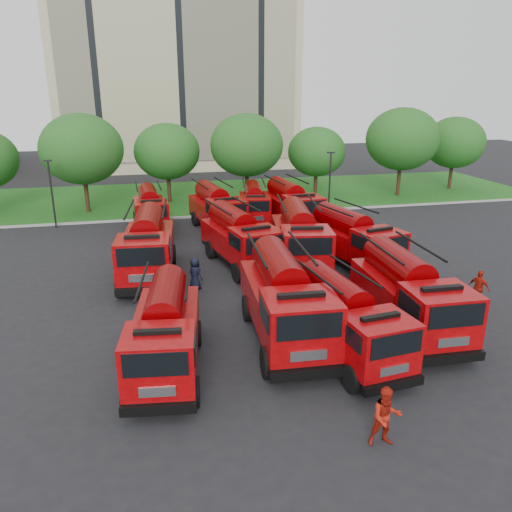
% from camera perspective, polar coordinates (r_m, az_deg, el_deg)
% --- Properties ---
extents(ground, '(140.00, 140.00, 0.00)m').
position_cam_1_polar(ground, '(24.43, -3.93, -5.75)').
color(ground, black).
rests_on(ground, ground).
extents(lawn, '(70.00, 16.00, 0.12)m').
position_cam_1_polar(lawn, '(49.15, -8.80, 6.65)').
color(lawn, '#174713').
rests_on(lawn, ground).
extents(curb, '(70.00, 0.30, 0.14)m').
position_cam_1_polar(curb, '(41.28, -7.90, 4.43)').
color(curb, gray).
rests_on(curb, ground).
extents(apartment_building, '(30.00, 14.18, 25.00)m').
position_cam_1_polar(apartment_building, '(70.20, -9.10, 20.38)').
color(apartment_building, '#C1B190').
rests_on(apartment_building, ground).
extents(tree_2, '(6.72, 6.72, 8.22)m').
position_cam_1_polar(tree_2, '(44.01, -19.30, 11.46)').
color(tree_2, '#382314').
rests_on(tree_2, ground).
extents(tree_3, '(5.88, 5.88, 7.19)m').
position_cam_1_polar(tree_3, '(46.38, -10.14, 11.67)').
color(tree_3, '#382314').
rests_on(tree_3, ground).
extents(tree_4, '(6.55, 6.55, 8.01)m').
position_cam_1_polar(tree_4, '(45.74, -1.07, 12.53)').
color(tree_4, '#382314').
rests_on(tree_4, ground).
extents(tree_5, '(5.46, 5.46, 6.68)m').
position_cam_1_polar(tree_5, '(48.69, 6.95, 11.74)').
color(tree_5, '#382314').
rests_on(tree_5, ground).
extents(tree_6, '(6.89, 6.89, 8.42)m').
position_cam_1_polar(tree_6, '(50.50, 16.39, 12.69)').
color(tree_6, '#382314').
rests_on(tree_6, ground).
extents(tree_7, '(6.05, 6.05, 7.39)m').
position_cam_1_polar(tree_7, '(55.91, 21.76, 11.95)').
color(tree_7, '#382314').
rests_on(tree_7, ground).
extents(lamp_post_0, '(0.60, 0.25, 5.11)m').
position_cam_1_polar(lamp_post_0, '(40.41, -22.35, 7.01)').
color(lamp_post_0, black).
rests_on(lamp_post_0, ground).
extents(lamp_post_1, '(0.60, 0.25, 5.11)m').
position_cam_1_polar(lamp_post_1, '(42.71, 8.44, 8.75)').
color(lamp_post_1, black).
rests_on(lamp_post_1, ground).
extents(fire_truck_0, '(3.23, 7.07, 3.10)m').
position_cam_1_polar(fire_truck_0, '(18.91, -10.34, -8.41)').
color(fire_truck_0, black).
rests_on(fire_truck_0, ground).
extents(fire_truck_1, '(3.24, 7.95, 3.55)m').
position_cam_1_polar(fire_truck_1, '(20.69, 3.29, -4.98)').
color(fire_truck_1, black).
rests_on(fire_truck_1, ground).
extents(fire_truck_2, '(3.09, 6.88, 3.03)m').
position_cam_1_polar(fire_truck_2, '(19.89, 10.27, -7.12)').
color(fire_truck_2, black).
rests_on(fire_truck_2, ground).
extents(fire_truck_3, '(2.95, 7.49, 3.36)m').
position_cam_1_polar(fire_truck_3, '(22.48, 16.99, -4.09)').
color(fire_truck_3, black).
rests_on(fire_truck_3, ground).
extents(fire_truck_4, '(3.42, 8.00, 3.54)m').
position_cam_1_polar(fire_truck_4, '(28.24, -12.30, 1.13)').
color(fire_truck_4, black).
rests_on(fire_truck_4, ground).
extents(fire_truck_5, '(3.88, 7.66, 3.33)m').
position_cam_1_polar(fire_truck_5, '(29.49, -1.93, 2.09)').
color(fire_truck_5, black).
rests_on(fire_truck_5, ground).
extents(fire_truck_6, '(3.90, 8.06, 3.52)m').
position_cam_1_polar(fire_truck_6, '(29.34, 5.00, 2.13)').
color(fire_truck_6, black).
rests_on(fire_truck_6, ground).
extents(fire_truck_7, '(3.94, 7.52, 3.26)m').
position_cam_1_polar(fire_truck_7, '(29.94, 10.95, 1.93)').
color(fire_truck_7, black).
rests_on(fire_truck_7, ground).
extents(fire_truck_8, '(2.64, 6.73, 3.03)m').
position_cam_1_polar(fire_truck_8, '(38.14, -12.01, 5.27)').
color(fire_truck_8, black).
rests_on(fire_truck_8, ground).
extents(fire_truck_9, '(3.52, 7.50, 3.29)m').
position_cam_1_polar(fire_truck_9, '(37.04, -4.55, 5.43)').
color(fire_truck_9, black).
rests_on(fire_truck_9, ground).
extents(fire_truck_10, '(3.24, 6.66, 2.91)m').
position_cam_1_polar(fire_truck_10, '(39.31, -0.20, 5.98)').
color(fire_truck_10, black).
rests_on(fire_truck_10, ground).
extents(fire_truck_11, '(3.20, 7.58, 3.36)m').
position_cam_1_polar(fire_truck_11, '(38.00, 3.98, 5.85)').
color(fire_truck_11, black).
rests_on(fire_truck_11, ground).
extents(firefighter_0, '(0.71, 0.70, 1.58)m').
position_cam_1_polar(firefighter_0, '(20.75, 18.97, -11.49)').
color(firefighter_0, black).
rests_on(firefighter_0, ground).
extents(firefighter_1, '(0.99, 0.62, 1.91)m').
position_cam_1_polar(firefighter_1, '(16.33, 14.36, -20.09)').
color(firefighter_1, '#9A170B').
rests_on(firefighter_1, ground).
extents(firefighter_2, '(1.00, 1.19, 1.76)m').
position_cam_1_polar(firefighter_2, '(26.85, 23.87, -5.08)').
color(firefighter_2, '#9A170B').
rests_on(firefighter_2, ground).
extents(firefighter_3, '(1.22, 1.01, 1.68)m').
position_cam_1_polar(firefighter_3, '(22.54, 19.36, -9.03)').
color(firefighter_3, '#9A170B').
rests_on(firefighter_3, ground).
extents(firefighter_4, '(0.95, 1.01, 1.72)m').
position_cam_1_polar(firefighter_4, '(26.58, -6.89, -3.76)').
color(firefighter_4, black).
rests_on(firefighter_4, ground).
extents(firefighter_5, '(1.78, 0.78, 1.91)m').
position_cam_1_polar(firefighter_5, '(29.38, 16.26, -2.19)').
color(firefighter_5, '#9A170B').
rests_on(firefighter_5, ground).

